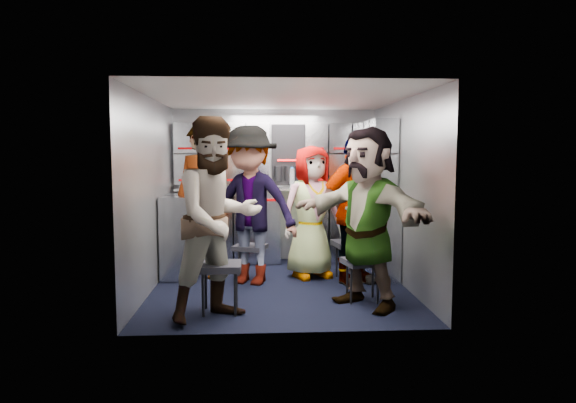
{
  "coord_description": "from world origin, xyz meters",
  "views": [
    {
      "loc": [
        -0.24,
        -5.66,
        1.5
      ],
      "look_at": [
        0.11,
        0.35,
        0.93
      ],
      "focal_mm": 32.0,
      "sensor_mm": 36.0,
      "label": 1
    }
  ],
  "objects": [
    {
      "name": "wall_right",
      "position": [
        1.4,
        0.0,
        1.05
      ],
      "size": [
        0.04,
        3.0,
        2.1
      ],
      "primitive_type": "cube",
      "color": "#91979F",
      "rests_on": "ground"
    },
    {
      "name": "cup_left",
      "position": [
        -0.75,
        1.23,
        1.08
      ],
      "size": [
        0.08,
        0.08,
        0.1
      ],
      "primitive_type": "cylinder",
      "color": "tan",
      "rests_on": "counter"
    },
    {
      "name": "bottle_mid",
      "position": [
        0.22,
        1.24,
        1.16
      ],
      "size": [
        0.07,
        0.07,
        0.26
      ],
      "primitive_type": "cylinder",
      "color": "white",
      "rests_on": "counter"
    },
    {
      "name": "attendant_arc_d",
      "position": [
        0.85,
        0.1,
        0.86
      ],
      "size": [
        1.08,
        0.86,
        1.71
      ],
      "primitive_type": "imported",
      "rotation": [
        0.0,
        0.0,
        0.52
      ],
      "color": "black",
      "rests_on": "ground"
    },
    {
      "name": "right_cabinet",
      "position": [
        1.25,
        0.6,
        0.5
      ],
      "size": [
        0.28,
        1.2,
        1.0
      ],
      "primitive_type": "cube",
      "color": "#979CA6",
      "rests_on": "ground"
    },
    {
      "name": "cart_bank_left",
      "position": [
        -1.19,
        0.56,
        0.49
      ],
      "size": [
        0.38,
        0.76,
        0.99
      ],
      "primitive_type": "cube",
      "color": "#979CA6",
      "rests_on": "ground"
    },
    {
      "name": "red_latch_strip",
      "position": [
        0.0,
        1.09,
        0.88
      ],
      "size": [
        2.6,
        0.02,
        0.03
      ],
      "primitive_type": "cube",
      "color": "#940002",
      "rests_on": "cart_bank_back"
    },
    {
      "name": "attendant_arc_b",
      "position": [
        -0.34,
        0.17,
        0.9
      ],
      "size": [
        1.33,
        1.07,
        1.81
      ],
      "primitive_type": "imported",
      "rotation": [
        0.0,
        0.0,
        -0.39
      ],
      "color": "black",
      "rests_on": "ground"
    },
    {
      "name": "floor",
      "position": [
        0.0,
        0.0,
        0.0
      ],
      "size": [
        3.0,
        3.0,
        0.0
      ],
      "primitive_type": "plane",
      "color": "black",
      "rests_on": "ground"
    },
    {
      "name": "attendant_arc_c",
      "position": [
        0.4,
        0.45,
        0.79
      ],
      "size": [
        0.9,
        0.73,
        1.59
      ],
      "primitive_type": "imported",
      "rotation": [
        0.0,
        0.0,
        0.34
      ],
      "color": "black",
      "rests_on": "ground"
    },
    {
      "name": "ceiling",
      "position": [
        0.0,
        0.0,
        2.1
      ],
      "size": [
        2.8,
        3.0,
        0.02
      ],
      "primitive_type": "cube",
      "color": "silver",
      "rests_on": "wall_back"
    },
    {
      "name": "jump_seat_near_right",
      "position": [
        0.81,
        -0.61,
        0.38
      ],
      "size": [
        0.43,
        0.42,
        0.43
      ],
      "rotation": [
        0.0,
        0.0,
        0.23
      ],
      "color": "black",
      "rests_on": "ground"
    },
    {
      "name": "attendant_arc_a",
      "position": [
        -0.6,
        -1.09,
        0.91
      ],
      "size": [
        1.12,
        1.07,
        1.82
      ],
      "primitive_type": "imported",
      "rotation": [
        0.0,
        0.0,
        0.59
      ],
      "color": "black",
      "rests_on": "ground"
    },
    {
      "name": "jump_seat_center",
      "position": [
        0.4,
        0.63,
        0.35
      ],
      "size": [
        0.39,
        0.37,
        0.4
      ],
      "rotation": [
        0.0,
        0.0,
        -0.17
      ],
      "color": "black",
      "rests_on": "ground"
    },
    {
      "name": "bottle_left",
      "position": [
        -0.22,
        1.24,
        1.14
      ],
      "size": [
        0.06,
        0.06,
        0.22
      ],
      "primitive_type": "cylinder",
      "color": "white",
      "rests_on": "counter"
    },
    {
      "name": "jump_seat_mid_left",
      "position": [
        -0.34,
        0.35,
        0.37
      ],
      "size": [
        0.44,
        0.43,
        0.41
      ],
      "rotation": [
        0.0,
        0.0,
        -0.35
      ],
      "color": "black",
      "rests_on": "ground"
    },
    {
      "name": "cart_bank_back",
      "position": [
        0.0,
        1.29,
        0.49
      ],
      "size": [
        2.68,
        0.38,
        0.99
      ],
      "primitive_type": "cube",
      "color": "#979CA6",
      "rests_on": "ground"
    },
    {
      "name": "wall_back",
      "position": [
        0.0,
        1.5,
        1.05
      ],
      "size": [
        2.8,
        0.04,
        2.1
      ],
      "primitive_type": "cube",
      "color": "#91979F",
      "rests_on": "ground"
    },
    {
      "name": "jump_seat_near_left",
      "position": [
        -0.6,
        -0.91,
        0.42
      ],
      "size": [
        0.4,
        0.38,
        0.47
      ],
      "rotation": [
        0.0,
        0.0,
        0.01
      ],
      "color": "black",
      "rests_on": "ground"
    },
    {
      "name": "locker_bank_back",
      "position": [
        0.0,
        1.35,
        1.49
      ],
      "size": [
        2.68,
        0.28,
        0.82
      ],
      "primitive_type": "cube",
      "color": "#979CA6",
      "rests_on": "wall_back"
    },
    {
      "name": "wall_left",
      "position": [
        -1.4,
        0.0,
        1.05
      ],
      "size": [
        0.04,
        3.0,
        2.1
      ],
      "primitive_type": "cube",
      "color": "#91979F",
      "rests_on": "ground"
    },
    {
      "name": "bottle_right",
      "position": [
        0.91,
        1.24,
        1.16
      ],
      "size": [
        0.07,
        0.07,
        0.25
      ],
      "primitive_type": "cylinder",
      "color": "white",
      "rests_on": "counter"
    },
    {
      "name": "counter",
      "position": [
        0.0,
        1.29,
        1.01
      ],
      "size": [
        2.68,
        0.42,
        0.03
      ],
      "primitive_type": "cube",
      "color": "silver",
      "rests_on": "cart_bank_back"
    },
    {
      "name": "attendant_arc_e",
      "position": [
        0.81,
        -0.79,
        0.88
      ],
      "size": [
        1.4,
        1.61,
        1.76
      ],
      "primitive_type": "imported",
      "rotation": [
        0.0,
        0.0,
        -0.92
      ],
      "color": "black",
      "rests_on": "ground"
    },
    {
      "name": "cup_right",
      "position": [
        0.45,
        1.23,
        1.08
      ],
      "size": [
        0.08,
        0.08,
        0.09
      ],
      "primitive_type": "cylinder",
      "color": "tan",
      "rests_on": "counter"
    },
    {
      "name": "coffee_niche",
      "position": [
        0.18,
        1.41,
        1.47
      ],
      "size": [
        0.46,
        0.16,
        0.84
      ],
      "primitive_type": null,
      "color": "black",
      "rests_on": "wall_back"
    },
    {
      "name": "locker_bank_right",
      "position": [
        1.25,
        0.7,
        1.49
      ],
      "size": [
        0.28,
        1.0,
        0.82
      ],
      "primitive_type": "cube",
      "color": "#979CA6",
      "rests_on": "wall_right"
    },
    {
      "name": "jump_seat_mid_right",
      "position": [
        0.85,
        0.28,
        0.41
      ],
      "size": [
        0.45,
        0.44,
        0.46
      ],
      "rotation": [
        0.0,
        0.0,
        0.19
      ],
      "color": "black",
      "rests_on": "ground"
    },
    {
      "name": "attendant_standing",
      "position": [
        -0.92,
        0.55,
        0.92
      ],
      "size": [
        0.79,
        0.65,
        1.85
      ],
      "primitive_type": "imported",
      "rotation": [
        0.0,
        0.0,
        -0.36
      ],
      "color": "black",
      "rests_on": "ground"
    }
  ]
}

